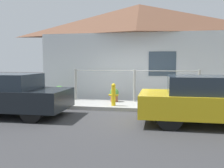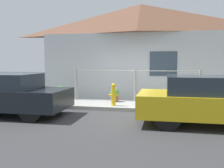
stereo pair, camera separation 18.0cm
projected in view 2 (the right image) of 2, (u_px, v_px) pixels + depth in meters
The scene contains 9 objects.
ground_plane at pixel (130, 112), 8.32m from camera, with size 60.00×60.00×0.00m, color #38383A.
sidewalk at pixel (133, 106), 9.10m from camera, with size 24.00×1.61×0.13m.
house at pixel (140, 24), 11.20m from camera, with size 8.82×2.23×4.27m.
fence at pixel (135, 84), 9.67m from camera, with size 4.90×0.10×1.25m.
car_left at pixel (7, 94), 7.76m from camera, with size 3.74×1.79×1.30m.
car_right at pixel (215, 100), 6.49m from camera, with size 4.07×1.78×1.30m.
fire_hydrant at pixel (113, 94), 8.74m from camera, with size 0.35×0.15×0.79m.
potted_plant_near_hydrant at pixel (115, 94), 9.67m from camera, with size 0.35×0.35×0.52m.
potted_plant_by_fence at pixel (60, 92), 10.22m from camera, with size 0.48×0.48×0.57m.
Camera 2 is at (1.14, -8.15, 1.66)m, focal length 40.00 mm.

